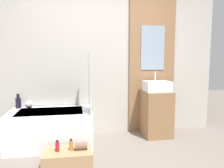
# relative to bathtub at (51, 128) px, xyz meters

# --- Properties ---
(wall_tiled_back) EXTENTS (4.20, 0.06, 2.60)m
(wall_tiled_back) POSITION_rel_bathtub_xyz_m (0.80, 0.44, 1.03)
(wall_tiled_back) COLOR #B7B2A8
(wall_tiled_back) RESTS_ON ground_plane
(wall_wood_accent) EXTENTS (0.84, 0.04, 2.60)m
(wall_wood_accent) POSITION_rel_bathtub_xyz_m (1.75, 0.39, 1.04)
(wall_wood_accent) COLOR #8E6642
(wall_wood_accent) RESTS_ON ground_plane
(bathtub) EXTENTS (1.24, 0.78, 0.53)m
(bathtub) POSITION_rel_bathtub_xyz_m (0.00, 0.00, 0.00)
(bathtub) COLOR white
(bathtub) RESTS_ON ground_plane
(glass_shower_screen) EXTENTS (0.01, 0.48, 0.90)m
(glass_shower_screen) POSITION_rel_bathtub_xyz_m (0.59, -0.13, 0.71)
(glass_shower_screen) COLOR silver
(glass_shower_screen) RESTS_ON bathtub
(wooden_step_bench) EXTENTS (0.61, 0.38, 0.17)m
(wooden_step_bench) POSITION_rel_bathtub_xyz_m (0.27, -0.66, -0.18)
(wooden_step_bench) COLOR #A87F56
(wooden_step_bench) RESTS_ON ground_plane
(vanity_cabinet) EXTENTS (0.45, 0.48, 0.77)m
(vanity_cabinet) POSITION_rel_bathtub_xyz_m (1.75, 0.13, 0.12)
(vanity_cabinet) COLOR #8E6642
(vanity_cabinet) RESTS_ON ground_plane
(sink) EXTENTS (0.43, 0.33, 0.33)m
(sink) POSITION_rel_bathtub_xyz_m (1.75, 0.13, 0.59)
(sink) COLOR white
(sink) RESTS_ON vanity_cabinet
(vase_tall_dark) EXTENTS (0.08, 0.08, 0.23)m
(vase_tall_dark) POSITION_rel_bathtub_xyz_m (-0.53, 0.30, 0.36)
(vase_tall_dark) COLOR black
(vase_tall_dark) RESTS_ON bathtub
(vase_round_light) EXTENTS (0.12, 0.12, 0.12)m
(vase_round_light) POSITION_rel_bathtub_xyz_m (-0.36, 0.28, 0.32)
(vase_round_light) COLOR silver
(vase_round_light) RESTS_ON bathtub
(bottle_soap_primary) EXTENTS (0.05, 0.05, 0.14)m
(bottle_soap_primary) POSITION_rel_bathtub_xyz_m (0.14, -0.66, -0.04)
(bottle_soap_primary) COLOR #B21928
(bottle_soap_primary) RESTS_ON wooden_step_bench
(bottle_soap_secondary) EXTENTS (0.05, 0.05, 0.15)m
(bottle_soap_secondary) POSITION_rel_bathtub_xyz_m (0.31, -0.66, -0.03)
(bottle_soap_secondary) COLOR #B2752D
(bottle_soap_secondary) RESTS_ON wooden_step_bench
(towel_roll) EXTENTS (0.16, 0.09, 0.09)m
(towel_roll) POSITION_rel_bathtub_xyz_m (0.44, -0.66, -0.06)
(towel_roll) COLOR brown
(towel_roll) RESTS_ON wooden_step_bench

